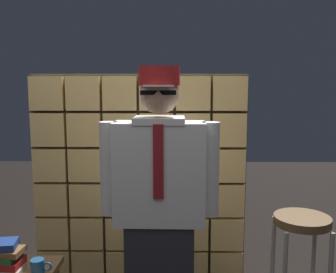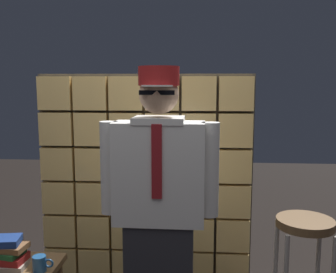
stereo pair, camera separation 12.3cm
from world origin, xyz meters
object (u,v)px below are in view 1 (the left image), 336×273
Objects in this scene: bar_stool at (301,249)px; book_stack at (2,258)px; standing_person at (160,210)px; coffee_mug at (38,267)px.

book_stack is (-1.80, -0.12, -0.01)m from bar_stool.
bar_stool is at bearing 3.84° from book_stack.
standing_person is 6.65× the size of book_stack.
bar_stool is 1.58m from coffee_mug.
standing_person reaches higher than book_stack.
bar_stool reaches higher than book_stack.
coffee_mug is at bearing -8.58° from book_stack.
book_stack reaches higher than coffee_mug.
coffee_mug is (0.22, -0.03, -0.04)m from book_stack.
standing_person is at bearing 0.51° from book_stack.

